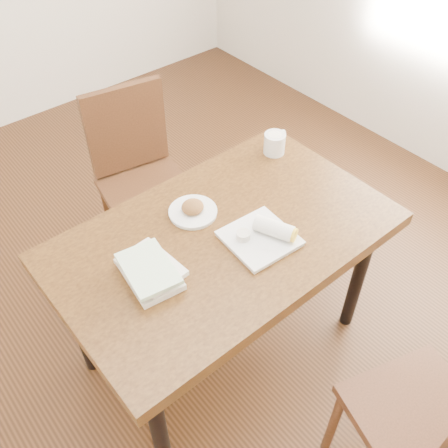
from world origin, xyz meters
TOP-DOWN VIEW (x-y plane):
  - ground at (0.00, 0.00)m, footprint 4.00×5.00m
  - table at (0.00, 0.00)m, footprint 1.30×0.79m
  - chair_near at (0.10, -0.96)m, footprint 0.52×0.52m
  - chair_far at (0.09, 0.77)m, footprint 0.49×0.49m
  - plate_scone at (-0.02, 0.16)m, footprint 0.19×0.19m
  - coffee_mug at (0.51, 0.25)m, footprint 0.14×0.10m
  - plate_burrito at (0.09, -0.12)m, footprint 0.26×0.26m
  - book_stack at (-0.33, 0.00)m, footprint 0.20×0.26m

SIDE VIEW (x-z plane):
  - ground at x=0.00m, z-range -0.01..0.00m
  - chair_near at x=0.10m, z-range 0.07..1.03m
  - chair_far at x=0.09m, z-range 0.07..1.03m
  - table at x=0.00m, z-range 0.29..1.04m
  - plate_scone at x=-0.02m, z-range 0.74..0.80m
  - plate_burrito at x=0.09m, z-range 0.73..0.82m
  - book_stack at x=-0.33m, z-range 0.75..0.81m
  - coffee_mug at x=0.51m, z-range 0.75..0.85m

